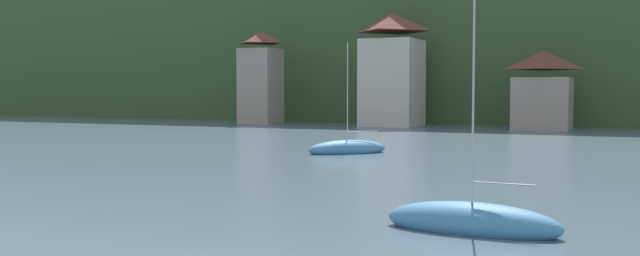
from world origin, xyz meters
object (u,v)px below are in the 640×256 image
(shore_building_westcentral, at_px, (392,71))
(sailboat_far_5, at_px, (347,149))
(shore_building_west, at_px, (261,79))
(sailboat_mid_0, at_px, (472,222))
(shore_building_central, at_px, (543,91))

(shore_building_westcentral, bearing_deg, sailboat_far_5, -75.91)
(shore_building_west, bearing_deg, shore_building_westcentral, 3.84)
(shore_building_west, xyz_separation_m, sailboat_mid_0, (33.69, -49.05, -4.61))
(sailboat_far_5, bearing_deg, shore_building_west, -99.23)
(shore_building_west, height_order, sailboat_mid_0, shore_building_west)
(shore_building_central, xyz_separation_m, sailboat_far_5, (-6.94, -30.35, -3.29))
(shore_building_westcentral, bearing_deg, sailboat_mid_0, -69.14)
(shore_building_west, relative_size, shore_building_westcentral, 0.88)
(shore_building_central, height_order, sailboat_mid_0, shore_building_central)
(shore_building_central, height_order, sailboat_far_5, shore_building_central)
(shore_building_west, relative_size, shore_building_central, 1.38)
(shore_building_west, xyz_separation_m, sailboat_far_5, (22.32, -29.64, -4.61))
(shore_building_westcentral, bearing_deg, shore_building_central, -1.10)
(sailboat_mid_0, distance_m, sailboat_far_5, 22.49)
(shore_building_westcentral, relative_size, sailboat_mid_0, 1.61)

